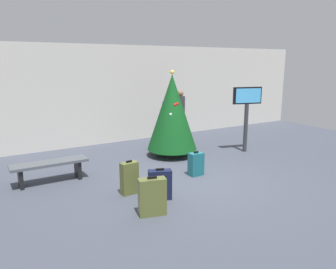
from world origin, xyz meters
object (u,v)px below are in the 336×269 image
waiting_bench (50,167)px  suitcase_3 (129,178)px  holiday_tree (172,112)px  suitcase_2 (152,197)px  suitcase_1 (196,164)px  flight_info_kiosk (247,107)px  traveller_0 (180,116)px  suitcase_0 (160,185)px

waiting_bench → suitcase_3: suitcase_3 is taller
waiting_bench → holiday_tree: bearing=7.5°
waiting_bench → suitcase_2: suitcase_2 is taller
waiting_bench → suitcase_1: bearing=-22.7°
holiday_tree → suitcase_1: bearing=-103.2°
holiday_tree → suitcase_3: bearing=-138.7°
suitcase_3 → suitcase_1: bearing=6.8°
holiday_tree → suitcase_3: 3.09m
suitcase_2 → flight_info_kiosk: bearing=27.3°
flight_info_kiosk → suitcase_1: size_ratio=3.29×
holiday_tree → traveller_0: bearing=47.4°
flight_info_kiosk → suitcase_2: (-4.38, -2.25, -1.01)m
flight_info_kiosk → suitcase_0: bearing=-156.2°
suitcase_1 → suitcase_3: (-1.81, -0.22, 0.06)m
waiting_bench → suitcase_2: 2.83m
flight_info_kiosk → suitcase_1: flight_info_kiosk is taller
suitcase_1 → suitcase_2: size_ratio=0.83×
suitcase_0 → suitcase_1: size_ratio=1.07×
suitcase_1 → flight_info_kiosk: bearing=21.2°
suitcase_1 → waiting_bench: bearing=157.3°
flight_info_kiosk → suitcase_2: bearing=-152.7°
suitcase_3 → waiting_bench: bearing=129.7°
traveller_0 → suitcase_2: size_ratio=2.47×
waiting_bench → suitcase_0: size_ratio=2.60×
holiday_tree → suitcase_2: 3.88m
waiting_bench → suitcase_0: suitcase_0 is taller
suitcase_1 → suitcase_2: bearing=-145.5°
suitcase_0 → suitcase_1: suitcase_0 is taller
suitcase_0 → suitcase_1: 1.60m
traveller_0 → suitcase_0: 4.56m
holiday_tree → suitcase_1: size_ratio=4.14×
suitcase_2 → waiting_bench: bearing=115.1°
suitcase_0 → holiday_tree: bearing=53.9°
traveller_0 → suitcase_2: (-3.24, -4.07, -0.60)m
traveller_0 → suitcase_3: (-3.19, -3.00, -0.60)m
flight_info_kiosk → suitcase_2: flight_info_kiosk is taller
flight_info_kiosk → suitcase_2: 5.03m
holiday_tree → suitcase_2: bearing=-126.9°
waiting_bench → traveller_0: size_ratio=0.93×
holiday_tree → traveller_0: size_ratio=1.39×
holiday_tree → waiting_bench: 3.60m
suitcase_2 → suitcase_0: bearing=49.1°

